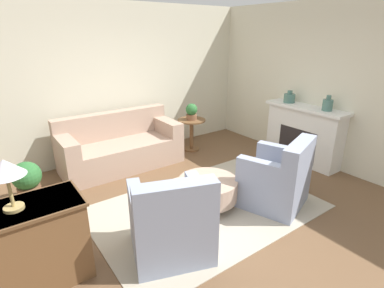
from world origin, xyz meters
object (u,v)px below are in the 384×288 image
object	(u,v)px
vase_mantel_near	(289,98)
potted_plant_floor	(27,180)
side_table	(192,129)
table_lamp	(5,170)
ottoman_table	(208,189)
armchair_left	(171,224)
armchair_right	(278,180)
vase_mantel_far	(328,105)
couch	(121,148)
potted_plant_on_side_table	(192,112)
dresser	(24,247)

from	to	relation	value
vase_mantel_near	potted_plant_floor	world-z (taller)	vase_mantel_near
side_table	table_lamp	bearing A→B (deg)	-149.21
ottoman_table	armchair_left	bearing A→B (deg)	-150.05
ottoman_table	table_lamp	xyz separation A→B (m)	(-2.23, -0.10, 0.94)
armchair_right	vase_mantel_far	bearing A→B (deg)	12.53
table_lamp	potted_plant_floor	bearing A→B (deg)	81.26
couch	side_table	world-z (taller)	couch
armchair_left	potted_plant_floor	size ratio (longest dim) A/B	1.75
armchair_right	potted_plant_floor	xyz separation A→B (m)	(-2.77, 2.14, -0.06)
ottoman_table	table_lamp	world-z (taller)	table_lamp
couch	armchair_right	distance (m)	2.77
couch	potted_plant_on_side_table	xyz separation A→B (m)	(1.48, -0.10, 0.46)
armchair_right	side_table	xyz separation A→B (m)	(0.26, 2.39, 0.06)
armchair_right	potted_plant_on_side_table	world-z (taller)	armchair_right
dresser	armchair_right	bearing A→B (deg)	-7.88
armchair_right	ottoman_table	bearing A→B (deg)	146.85
ottoman_table	side_table	size ratio (longest dim) A/B	1.25
vase_mantel_far	potted_plant_on_side_table	size ratio (longest dim) A/B	0.81
dresser	vase_mantel_far	xyz separation A→B (m)	(4.62, -0.07, 0.72)
side_table	table_lamp	distance (m)	3.92
dresser	table_lamp	bearing A→B (deg)	90.00
couch	dresser	bearing A→B (deg)	-131.26
dresser	armchair_left	bearing A→B (deg)	-17.61
armchair_left	ottoman_table	xyz separation A→B (m)	(0.91, 0.52, -0.11)
potted_plant_floor	armchair_left	bearing A→B (deg)	-63.71
dresser	vase_mantel_near	bearing A→B (deg)	8.54
ottoman_table	potted_plant_on_side_table	distance (m)	2.21
armchair_left	potted_plant_on_side_table	xyz separation A→B (m)	(1.98, 2.39, 0.43)
dresser	potted_plant_floor	bearing A→B (deg)	81.26
ottoman_table	potted_plant_floor	distance (m)	2.55
vase_mantel_near	vase_mantel_far	bearing A→B (deg)	-90.00
vase_mantel_far	ottoman_table	bearing A→B (deg)	175.87
couch	side_table	distance (m)	1.49
armchair_right	ottoman_table	xyz separation A→B (m)	(-0.80, 0.52, -0.11)
armchair_right	table_lamp	world-z (taller)	table_lamp
vase_mantel_far	potted_plant_floor	xyz separation A→B (m)	(-4.36, 1.79, -0.84)
couch	potted_plant_on_side_table	size ratio (longest dim) A/B	6.48
potted_plant_floor	armchair_right	bearing A→B (deg)	-37.73
couch	vase_mantel_far	distance (m)	3.62
armchair_left	ottoman_table	distance (m)	1.06
armchair_left	potted_plant_floor	distance (m)	2.39
vase_mantel_near	vase_mantel_far	size ratio (longest dim) A/B	0.86
couch	potted_plant_on_side_table	bearing A→B (deg)	-4.00
table_lamp	armchair_right	bearing A→B (deg)	-7.88
armchair_right	armchair_left	bearing A→B (deg)	180.00
vase_mantel_near	potted_plant_floor	size ratio (longest dim) A/B	0.38
armchair_right	vase_mantel_near	xyz separation A→B (m)	(1.58, 1.11, 0.76)
couch	armchair_right	size ratio (longest dim) A/B	2.02
armchair_right	vase_mantel_far	distance (m)	1.80
armchair_left	table_lamp	world-z (taller)	table_lamp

